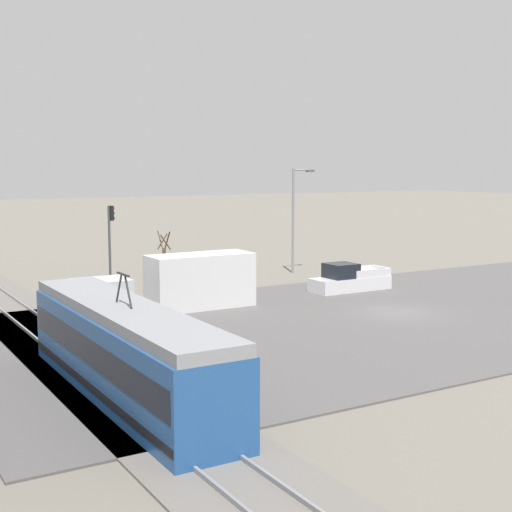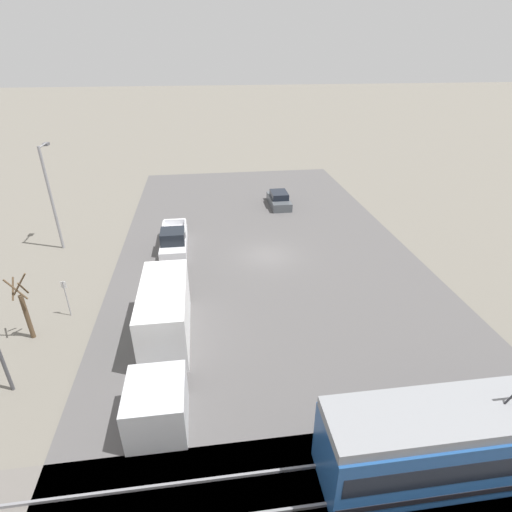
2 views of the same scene
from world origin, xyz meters
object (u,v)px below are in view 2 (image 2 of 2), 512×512
at_px(sedan_car_0, 279,200).
at_px(street_lamp_near_crossing, 51,191).
at_px(no_parking_sign, 66,295).
at_px(street_tree, 25,311).
at_px(pickup_truck, 174,241).
at_px(light_rail_tram, 510,434).
at_px(box_truck, 163,331).

distance_m(sedan_car_0, street_lamp_near_crossing, 20.45).
distance_m(sedan_car_0, no_parking_sign, 22.94).
xyz_separation_m(sedan_car_0, no_parking_sign, (15.77, 16.65, 0.77)).
height_order(street_tree, no_parking_sign, street_tree).
height_order(sedan_car_0, street_lamp_near_crossing, street_lamp_near_crossing).
distance_m(pickup_truck, street_lamp_near_crossing, 9.81).
bearing_deg(street_lamp_near_crossing, sedan_car_0, -160.06).
bearing_deg(street_lamp_near_crossing, street_tree, 97.78).
relative_size(light_rail_tram, box_truck, 1.36).
bearing_deg(light_rail_tram, sedan_car_0, -83.78).
bearing_deg(pickup_truck, no_parking_sign, 54.53).
bearing_deg(box_truck, street_tree, -18.03).
height_order(street_lamp_near_crossing, no_parking_sign, street_lamp_near_crossing).
height_order(box_truck, no_parking_sign, box_truck).
distance_m(light_rail_tram, pickup_truck, 24.24).
relative_size(pickup_truck, no_parking_sign, 2.34).
xyz_separation_m(street_lamp_near_crossing, no_parking_sign, (-3.09, 9.80, -3.21)).
bearing_deg(sedan_car_0, light_rail_tram, 96.22).
height_order(pickup_truck, sedan_car_0, pickup_truck).
bearing_deg(street_lamp_near_crossing, pickup_truck, 169.04).
relative_size(pickup_truck, sedan_car_0, 1.26).
bearing_deg(sedan_car_0, box_truck, 64.65).
relative_size(street_tree, street_lamp_near_crossing, 0.49).
bearing_deg(box_truck, pickup_truck, -89.48).
bearing_deg(sedan_car_0, street_tree, 46.95).
height_order(box_truck, pickup_truck, box_truck).
distance_m(street_lamp_near_crossing, no_parking_sign, 10.77).
bearing_deg(no_parking_sign, street_lamp_near_crossing, -72.49).
bearing_deg(light_rail_tram, box_truck, -31.54).
xyz_separation_m(light_rail_tram, pickup_truck, (13.15, -20.34, -0.87)).
distance_m(light_rail_tram, box_truck, 15.30).
bearing_deg(street_tree, pickup_truck, -126.19).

